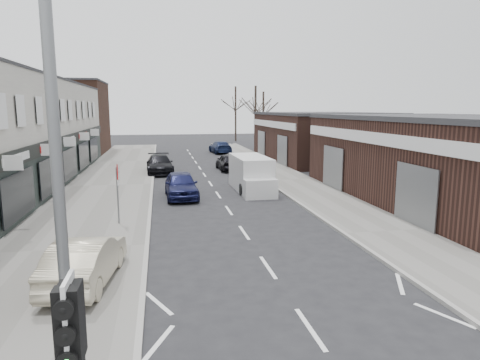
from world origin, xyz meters
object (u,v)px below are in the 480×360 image
street_lamp (69,145)px  parked_car_left_b (160,164)px  traffic_light (72,344)px  parked_car_right_a (249,165)px  parked_car_right_c (220,147)px  parked_car_right_b (229,162)px  white_van (251,174)px  warning_sign (118,177)px  parked_car_left_a (181,185)px  sedan_on_pavement (86,260)px

street_lamp → parked_car_left_b: bearing=87.7°
traffic_light → parked_car_right_a: bearing=74.0°
parked_car_right_c → traffic_light: bearing=75.1°
street_lamp → parked_car_right_b: bearing=76.8°
white_van → traffic_light: bearing=-108.7°
warning_sign → parked_car_right_c: size_ratio=0.56×
parked_car_left_b → traffic_light: bearing=-94.3°
parked_car_left_a → parked_car_right_c: size_ratio=0.91×
street_lamp → parked_car_right_b: size_ratio=1.91×
parked_car_left_a → parked_car_left_b: bearing=95.4°
street_lamp → sedan_on_pavement: bearing=99.1°
traffic_light → parked_car_left_b: traffic_light is taller
parked_car_left_a → parked_car_right_a: size_ratio=0.89×
traffic_light → parked_car_right_a: 28.25m
white_van → parked_car_left_b: (-5.64, 8.45, -0.29)m
traffic_light → parked_car_left_b: bearing=88.1°
street_lamp → white_van: street_lamp is taller
street_lamp → parked_car_right_b: (6.78, 28.96, -3.91)m
warning_sign → parked_car_right_b: 17.84m
white_van → parked_car_left_b: white_van is taller
parked_car_left_a → warning_sign: bearing=-119.2°
warning_sign → parked_car_left_a: warning_sign is taller
traffic_light → warning_sign: traffic_light is taller
parked_car_right_b → warning_sign: bearing=63.4°
parked_car_left_b → parked_car_left_a: bearing=-85.4°
street_lamp → parked_car_right_b: 29.99m
traffic_light → parked_car_left_a: 19.85m
white_van → parked_car_right_a: (1.15, 6.04, -0.20)m
sedan_on_pavement → street_lamp: bearing=106.9°
white_van → parked_car_right_c: size_ratio=1.14×
parked_car_right_b → parked_car_right_c: size_ratio=0.86×
traffic_light → street_lamp: street_lamp is taller
sedan_on_pavement → parked_car_right_b: 23.96m
sedan_on_pavement → parked_car_right_c: 37.58m
parked_car_right_c → warning_sign: bearing=69.2°
sedan_on_pavement → parked_car_right_c: bearing=-96.0°
parked_car_right_b → parked_car_right_a: bearing=108.3°
traffic_light → street_lamp: bearing=95.9°
warning_sign → sedan_on_pavement: bearing=-93.3°
traffic_light → white_van: 22.13m
sedan_on_pavement → parked_car_left_a: bearing=-97.4°
parked_car_right_c → parked_car_right_a: bearing=84.9°
warning_sign → parked_car_right_c: 31.24m
parked_car_left_a → parked_car_right_a: parked_car_right_a is taller
parked_car_right_a → parked_car_right_b: (-1.13, 3.06, -0.10)m
parked_car_left_a → parked_car_right_c: bearing=75.2°
white_van → sedan_on_pavement: bearing=-121.0°
sedan_on_pavement → warning_sign: bearing=-85.4°
sedan_on_pavement → parked_car_left_a: (3.33, 12.15, -0.05)m
traffic_light → warning_sign: bearing=93.1°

